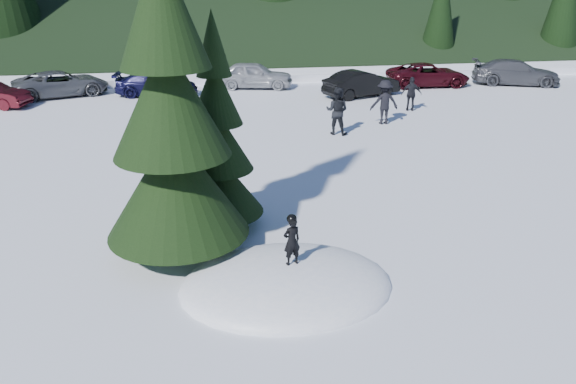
{
  "coord_description": "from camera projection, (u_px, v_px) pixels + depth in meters",
  "views": [
    {
      "loc": [
        -1.58,
        -10.05,
        6.2
      ],
      "look_at": [
        0.44,
        2.51,
        1.1
      ],
      "focal_mm": 35.0,
      "sensor_mm": 36.0,
      "label": 1
    }
  ],
  "objects": [
    {
      "name": "spruce_tall",
      "position": [
        170.0,
        114.0,
        11.84
      ],
      "size": [
        3.2,
        3.2,
        8.6
      ],
      "color": "black",
      "rests_on": "ground"
    },
    {
      "name": "car_5",
      "position": [
        361.0,
        84.0,
        28.79
      ],
      "size": [
        4.28,
        2.74,
        1.33
      ],
      "primitive_type": "imported",
      "rotation": [
        0.0,
        0.0,
        1.93
      ],
      "color": "black",
      "rests_on": "ground"
    },
    {
      "name": "spruce_short",
      "position": [
        218.0,
        148.0,
        13.73
      ],
      "size": [
        2.2,
        2.2,
        5.37
      ],
      "color": "black",
      "rests_on": "ground"
    },
    {
      "name": "adult_2",
      "position": [
        384.0,
        102.0,
        23.65
      ],
      "size": [
        1.2,
        0.69,
        1.85
      ],
      "primitive_type": "imported",
      "rotation": [
        0.0,
        0.0,
        3.14
      ],
      "color": "black",
      "rests_on": "ground"
    },
    {
      "name": "car_6",
      "position": [
        428.0,
        75.0,
        31.39
      ],
      "size": [
        4.63,
        2.25,
        1.27
      ],
      "primitive_type": "imported",
      "rotation": [
        0.0,
        0.0,
        1.54
      ],
      "color": "#350911",
      "rests_on": "ground"
    },
    {
      "name": "adult_0",
      "position": [
        337.0,
        111.0,
        22.15
      ],
      "size": [
        1.14,
        1.05,
        1.88
      ],
      "primitive_type": "imported",
      "rotation": [
        0.0,
        0.0,
        2.66
      ],
      "color": "black",
      "rests_on": "ground"
    },
    {
      "name": "ground",
      "position": [
        286.0,
        286.0,
        11.75
      ],
      "size": [
        200.0,
        200.0,
        0.0
      ],
      "primitive_type": "plane",
      "color": "white",
      "rests_on": "ground"
    },
    {
      "name": "car_2",
      "position": [
        61.0,
        84.0,
        28.9
      ],
      "size": [
        5.13,
        3.66,
        1.3
      ],
      "primitive_type": "imported",
      "rotation": [
        0.0,
        0.0,
        1.93
      ],
      "color": "#4E5156",
      "rests_on": "ground"
    },
    {
      "name": "child_skier",
      "position": [
        292.0,
        241.0,
        11.46
      ],
      "size": [
        0.44,
        0.36,
        1.05
      ],
      "primitive_type": "imported",
      "rotation": [
        0.0,
        0.0,
        3.47
      ],
      "color": "black",
      "rests_on": "snow_mound"
    },
    {
      "name": "car_3",
      "position": [
        157.0,
        84.0,
        29.01
      ],
      "size": [
        4.4,
        2.29,
        1.22
      ],
      "primitive_type": "imported",
      "rotation": [
        0.0,
        0.0,
        1.43
      ],
      "color": "black",
      "rests_on": "ground"
    },
    {
      "name": "snow_mound",
      "position": [
        286.0,
        286.0,
        11.75
      ],
      "size": [
        4.48,
        3.52,
        0.96
      ],
      "primitive_type": "ellipsoid",
      "color": "white",
      "rests_on": "ground"
    },
    {
      "name": "car_4",
      "position": [
        254.0,
        75.0,
        30.81
      ],
      "size": [
        4.48,
        2.5,
        1.44
      ],
      "primitive_type": "imported",
      "rotation": [
        0.0,
        0.0,
        1.37
      ],
      "color": "#9A9DA2",
      "rests_on": "ground"
    },
    {
      "name": "adult_1",
      "position": [
        411.0,
        94.0,
        25.87
      ],
      "size": [
        0.99,
        0.63,
        1.56
      ],
      "primitive_type": "imported",
      "rotation": [
        0.0,
        0.0,
        2.84
      ],
      "color": "black",
      "rests_on": "ground"
    },
    {
      "name": "car_7",
      "position": [
        516.0,
        72.0,
        31.78
      ],
      "size": [
        5.13,
        3.4,
        1.38
      ],
      "primitive_type": "imported",
      "rotation": [
        0.0,
        0.0,
        1.23
      ],
      "color": "#47494E",
      "rests_on": "ground"
    }
  ]
}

